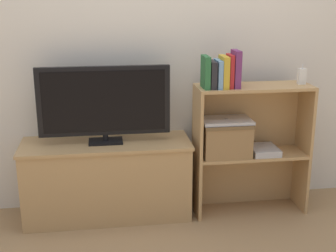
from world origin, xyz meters
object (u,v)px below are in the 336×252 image
at_px(book_plum, 236,69).
at_px(book_skyblue, 218,74).
at_px(book_crimson, 230,71).
at_px(magazine_stack, 264,150).
at_px(tv, 104,102).
at_px(baby_monitor, 302,76).
at_px(book_forest, 206,72).
at_px(storage_basket_left, 225,137).
at_px(tv_stand, 107,179).
at_px(book_mustard, 224,72).
at_px(laptop, 226,120).
at_px(book_charcoal, 212,75).

bearing_deg(book_plum, book_skyblue, 180.00).
relative_size(book_skyblue, book_crimson, 0.84).
relative_size(book_crimson, magazine_stack, 0.97).
height_order(tv, baby_monitor, tv).
bearing_deg(magazine_stack, book_forest, -177.77).
bearing_deg(book_plum, storage_basket_left, 157.09).
height_order(tv_stand, book_crimson, book_crimson).
bearing_deg(book_mustard, baby_monitor, 3.66).
xyz_separation_m(tv_stand, laptop, (0.79, -0.07, 0.40)).
distance_m(baby_monitor, magazine_stack, 0.55).
bearing_deg(book_crimson, magazine_stack, 3.59).
distance_m(book_skyblue, storage_basket_left, 0.43).
relative_size(tv_stand, book_charcoal, 6.45).
xyz_separation_m(book_forest, book_crimson, (0.16, 0.00, 0.00)).
bearing_deg(laptop, storage_basket_left, 14.04).
xyz_separation_m(book_plum, baby_monitor, (0.46, 0.03, -0.07)).
distance_m(tv, magazine_stack, 1.11).
bearing_deg(baby_monitor, storage_basket_left, -178.30).
distance_m(baby_monitor, storage_basket_left, 0.64).
bearing_deg(tv, book_forest, -7.63).
relative_size(book_forest, baby_monitor, 1.54).
relative_size(book_plum, laptop, 0.72).
bearing_deg(book_mustard, tv, 173.55).
xyz_separation_m(book_crimson, laptop, (-0.01, 0.02, -0.33)).
relative_size(book_mustard, book_plum, 0.86).
distance_m(book_crimson, storage_basket_left, 0.44).
distance_m(book_forest, book_plum, 0.20).
distance_m(tv_stand, book_mustard, 1.05).
distance_m(tv, book_plum, 0.86).
distance_m(book_crimson, baby_monitor, 0.50).
xyz_separation_m(tv_stand, book_mustard, (0.76, -0.09, 0.72)).
xyz_separation_m(tv_stand, book_plum, (0.83, -0.09, 0.74)).
distance_m(storage_basket_left, laptop, 0.11).
distance_m(book_charcoal, book_crimson, 0.12).
bearing_deg(storage_basket_left, tv_stand, 175.09).
relative_size(baby_monitor, storage_basket_left, 0.41).
distance_m(book_plum, laptop, 0.35).
xyz_separation_m(book_mustard, storage_basket_left, (0.03, 0.02, -0.44)).
bearing_deg(book_skyblue, book_crimson, 0.00).
height_order(book_skyblue, laptop, book_skyblue).
height_order(tv, storage_basket_left, tv).
height_order(book_mustard, book_plum, book_plum).
bearing_deg(storage_basket_left, tv, 175.20).
bearing_deg(book_forest, book_mustard, 0.00).
relative_size(book_charcoal, book_mustard, 0.85).
xyz_separation_m(book_crimson, storage_basket_left, (-0.01, 0.02, -0.44)).
bearing_deg(tv, tv_stand, 90.00).
xyz_separation_m(book_mustard, book_crimson, (0.04, 0.00, 0.00)).
distance_m(book_charcoal, book_plum, 0.16).
distance_m(tv, storage_basket_left, 0.83).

